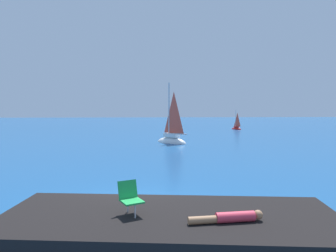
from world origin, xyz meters
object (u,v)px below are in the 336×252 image
Objects in this scene: sailboat_near at (172,140)px; beach_chair at (130,196)px; sailboat_far at (236,128)px; person_sunbather at (230,217)px.

sailboat_near is 7.89× the size of beach_chair.
beach_chair is (-2.33, -21.99, 1.07)m from sailboat_near.
sailboat_near is 19.42m from sailboat_far.
beach_chair is at bearing 125.07° from sailboat_near.
sailboat_far is 40.39m from beach_chair.
person_sunbather is at bearing 131.08° from sailboat_near.
sailboat_near is 1.99× the size of sailboat_far.
beach_chair is (-12.98, -38.23, 1.24)m from sailboat_far.
beach_chair is (-2.31, 0.67, 0.33)m from person_sunbather.
beach_chair is at bearing 122.06° from sailboat_far.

